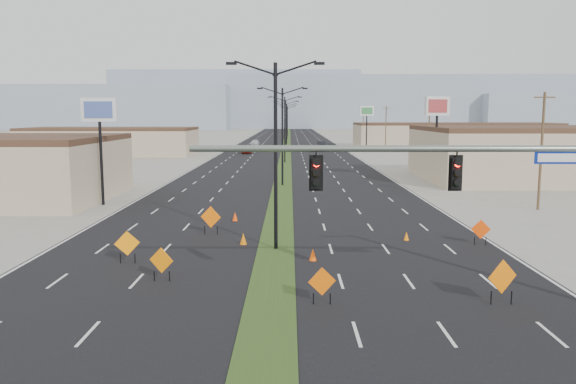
{
  "coord_description": "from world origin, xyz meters",
  "views": [
    {
      "loc": [
        0.75,
        -17.92,
        7.29
      ],
      "look_at": [
        0.66,
        11.74,
        3.2
      ],
      "focal_mm": 35.0,
      "sensor_mm": 36.0,
      "label": 1
    }
  ],
  "objects_px": {
    "car_mid": "(321,145)",
    "pole_sign_east_far": "(367,114)",
    "streetlight_4": "(287,122)",
    "signal_mast": "(508,185)",
    "construction_sign_1": "(161,262)",
    "streetlight_6": "(288,120)",
    "streetlight_1": "(282,133)",
    "cone_2": "(406,236)",
    "pole_sign_west": "(99,119)",
    "streetlight_2": "(285,127)",
    "cone_0": "(313,255)",
    "construction_sign_2": "(211,218)",
    "construction_sign_0": "(127,244)",
    "streetlight_0": "(276,150)",
    "streetlight_5": "(287,121)",
    "construction_sign_3": "(322,283)",
    "cone_1": "(243,239)",
    "cone_3": "(235,217)",
    "car_far": "(255,143)",
    "car_left": "(246,149)",
    "pole_sign_east_near": "(437,113)",
    "construction_sign_5": "(481,230)",
    "construction_sign_4": "(502,278)"
  },
  "relations": [
    {
      "from": "streetlight_4",
      "to": "streetlight_1",
      "type": "bearing_deg",
      "value": -90.0
    },
    {
      "from": "streetlight_0",
      "to": "car_left",
      "type": "height_order",
      "value": "streetlight_0"
    },
    {
      "from": "signal_mast",
      "to": "cone_0",
      "type": "height_order",
      "value": "signal_mast"
    },
    {
      "from": "streetlight_5",
      "to": "pole_sign_west",
      "type": "distance_m",
      "value": 125.57
    },
    {
      "from": "streetlight_4",
      "to": "signal_mast",
      "type": "bearing_deg",
      "value": -85.99
    },
    {
      "from": "streetlight_1",
      "to": "streetlight_4",
      "type": "height_order",
      "value": "same"
    },
    {
      "from": "construction_sign_4",
      "to": "cone_0",
      "type": "relative_size",
      "value": 2.83
    },
    {
      "from": "signal_mast",
      "to": "streetlight_5",
      "type": "bearing_deg",
      "value": 93.26
    },
    {
      "from": "car_far",
      "to": "construction_sign_4",
      "type": "bearing_deg",
      "value": -78.72
    },
    {
      "from": "cone_0",
      "to": "car_far",
      "type": "bearing_deg",
      "value": 95.08
    },
    {
      "from": "streetlight_1",
      "to": "car_mid",
      "type": "xyz_separation_m",
      "value": [
        7.56,
        63.11,
        -4.61
      ]
    },
    {
      "from": "streetlight_4",
      "to": "car_left",
      "type": "bearing_deg",
      "value": -101.95
    },
    {
      "from": "construction_sign_3",
      "to": "cone_1",
      "type": "distance_m",
      "value": 10.84
    },
    {
      "from": "streetlight_1",
      "to": "construction_sign_1",
      "type": "height_order",
      "value": "streetlight_1"
    },
    {
      "from": "cone_0",
      "to": "cone_3",
      "type": "distance_m",
      "value": 11.74
    },
    {
      "from": "construction_sign_1",
      "to": "cone_0",
      "type": "height_order",
      "value": "construction_sign_1"
    },
    {
      "from": "car_far",
      "to": "streetlight_6",
      "type": "bearing_deg",
      "value": 86.26
    },
    {
      "from": "streetlight_1",
      "to": "pole_sign_east_near",
      "type": "height_order",
      "value": "streetlight_1"
    },
    {
      "from": "signal_mast",
      "to": "streetlight_0",
      "type": "height_order",
      "value": "streetlight_0"
    },
    {
      "from": "streetlight_6",
      "to": "car_far",
      "type": "relative_size",
      "value": 2.22
    },
    {
      "from": "car_far",
      "to": "pole_sign_west",
      "type": "distance_m",
      "value": 89.22
    },
    {
      "from": "construction_sign_5",
      "to": "pole_sign_east_far",
      "type": "height_order",
      "value": "pole_sign_east_far"
    },
    {
      "from": "cone_1",
      "to": "construction_sign_1",
      "type": "bearing_deg",
      "value": -113.09
    },
    {
      "from": "construction_sign_0",
      "to": "pole_sign_west",
      "type": "height_order",
      "value": "pole_sign_west"
    },
    {
      "from": "car_left",
      "to": "construction_sign_0",
      "type": "height_order",
      "value": "construction_sign_0"
    },
    {
      "from": "streetlight_4",
      "to": "cone_0",
      "type": "relative_size",
      "value": 15.83
    },
    {
      "from": "streetlight_6",
      "to": "cone_3",
      "type": "relative_size",
      "value": 15.67
    },
    {
      "from": "car_mid",
      "to": "pole_sign_east_far",
      "type": "bearing_deg",
      "value": -20.23
    },
    {
      "from": "construction_sign_2",
      "to": "construction_sign_0",
      "type": "bearing_deg",
      "value": -98.95
    },
    {
      "from": "construction_sign_5",
      "to": "construction_sign_3",
      "type": "bearing_deg",
      "value": -128.69
    },
    {
      "from": "streetlight_5",
      "to": "streetlight_6",
      "type": "xyz_separation_m",
      "value": [
        0.0,
        28.0,
        0.0
      ]
    },
    {
      "from": "construction_sign_2",
      "to": "car_mid",
      "type": "bearing_deg",
      "value": 98.7
    },
    {
      "from": "streetlight_1",
      "to": "cone_1",
      "type": "distance_m",
      "value": 27.43
    },
    {
      "from": "signal_mast",
      "to": "cone_3",
      "type": "distance_m",
      "value": 22.04
    },
    {
      "from": "streetlight_1",
      "to": "streetlight_5",
      "type": "xyz_separation_m",
      "value": [
        0.0,
        112.0,
        0.0
      ]
    },
    {
      "from": "pole_sign_west",
      "to": "construction_sign_5",
      "type": "bearing_deg",
      "value": -29.7
    },
    {
      "from": "construction_sign_1",
      "to": "streetlight_6",
      "type": "bearing_deg",
      "value": 105.19
    },
    {
      "from": "construction_sign_5",
      "to": "pole_sign_east_near",
      "type": "bearing_deg",
      "value": 85.24
    },
    {
      "from": "car_left",
      "to": "cone_1",
      "type": "xyz_separation_m",
      "value": [
        5.6,
        -75.57,
        -0.46
      ]
    },
    {
      "from": "streetlight_1",
      "to": "cone_2",
      "type": "bearing_deg",
      "value": -73.64
    },
    {
      "from": "streetlight_1",
      "to": "streetlight_5",
      "type": "distance_m",
      "value": 112.0
    },
    {
      "from": "streetlight_0",
      "to": "streetlight_1",
      "type": "relative_size",
      "value": 1.0
    },
    {
      "from": "streetlight_6",
      "to": "car_left",
      "type": "height_order",
      "value": "streetlight_6"
    },
    {
      "from": "cone_2",
      "to": "pole_sign_west",
      "type": "xyz_separation_m",
      "value": [
        -22.07,
        13.09,
        6.73
      ]
    },
    {
      "from": "pole_sign_west",
      "to": "pole_sign_east_near",
      "type": "xyz_separation_m",
      "value": [
        30.89,
        14.85,
        0.51
      ]
    },
    {
      "from": "streetlight_5",
      "to": "cone_3",
      "type": "relative_size",
      "value": 15.67
    },
    {
      "from": "streetlight_2",
      "to": "cone_0",
      "type": "distance_m",
      "value": 58.68
    },
    {
      "from": "construction_sign_3",
      "to": "pole_sign_east_near",
      "type": "distance_m",
      "value": 42.21
    },
    {
      "from": "signal_mast",
      "to": "construction_sign_1",
      "type": "xyz_separation_m",
      "value": [
        -13.44,
        4.03,
        -3.9
      ]
    },
    {
      "from": "streetlight_5",
      "to": "construction_sign_2",
      "type": "height_order",
      "value": "streetlight_5"
    }
  ]
}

